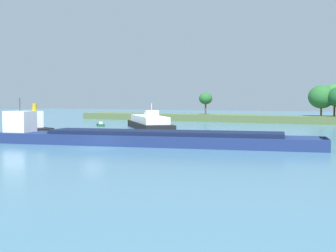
% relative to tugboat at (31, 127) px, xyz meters
% --- Properties ---
extents(ground_plane, '(400.00, 400.00, 0.00)m').
position_rel_tugboat_xyz_m(ground_plane, '(21.05, -10.77, -1.31)').
color(ground_plane, teal).
extents(treeline_island, '(91.61, 10.98, 9.62)m').
position_rel_tugboat_xyz_m(treeline_island, '(17.49, 59.31, 1.05)').
color(treeline_island, '#4C6038').
rests_on(treeline_island, ground).
extents(tugboat, '(9.14, 6.52, 5.09)m').
position_rel_tugboat_xyz_m(tugboat, '(0.00, 0.00, 0.00)').
color(tugboat, black).
rests_on(tugboat, ground).
extents(white_riverboat, '(19.28, 20.65, 5.11)m').
position_rel_tugboat_xyz_m(white_riverboat, '(8.69, 21.87, -0.09)').
color(white_riverboat, black).
rests_on(white_riverboat, ground).
extents(cargo_barge, '(41.38, 15.62, 5.91)m').
position_rel_tugboat_xyz_m(cargo_barge, '(24.04, -4.25, -0.36)').
color(cargo_barge, navy).
rests_on(cargo_barge, ground).
extents(small_motorboat, '(4.81, 5.17, 0.92)m').
position_rel_tugboat_xyz_m(small_motorboat, '(-6.58, 26.40, -1.07)').
color(small_motorboat, '#19472D').
rests_on(small_motorboat, ground).
extents(fishing_skiff, '(5.25, 3.69, 0.99)m').
position_rel_tugboat_xyz_m(fishing_skiff, '(36.36, 11.41, -1.04)').
color(fishing_skiff, navy).
rests_on(fishing_skiff, ground).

